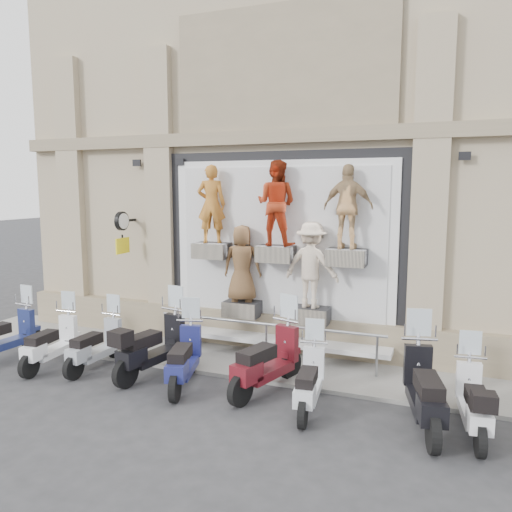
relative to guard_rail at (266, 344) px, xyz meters
The scene contains 15 objects.
ground 2.05m from the guard_rail, 90.00° to the right, with size 90.00×90.00×0.00m, color #2F2F32.
sidewalk 0.44m from the guard_rail, 90.00° to the left, with size 16.00×2.20×0.08m, color gray.
building 7.46m from the guard_rail, 90.00° to the left, with size 14.00×8.60×12.00m, color tan, non-canonical shape.
shop_vitrine 2.12m from the guard_rail, 82.53° to the left, with size 5.60×0.83×4.30m.
guard_rail is the anchor object (origin of this frame).
clock_sign_bracket 4.57m from the guard_rail, behind, with size 0.10×0.80×1.02m.
scooter_a 5.76m from the guard_rail, 162.44° to the right, with size 0.56×1.91×1.55m, color navy, non-canonical shape.
scooter_b 4.53m from the guard_rail, 157.56° to the right, with size 0.54×1.85×1.50m, color white, non-canonical shape.
scooter_c 3.56m from the guard_rail, 155.28° to the right, with size 0.53×1.80×1.47m, color #969BA2, non-canonical shape.
scooter_d 2.37m from the guard_rail, 144.89° to the right, with size 0.62×2.12×1.72m, color black, non-canonical shape.
scooter_e 1.97m from the guard_rail, 123.04° to the right, with size 0.57×1.95×1.59m, color navy, non-canonical shape.
scooter_f 1.45m from the guard_rail, 69.14° to the right, with size 0.62×2.12×1.72m, color #520E15, non-canonical shape.
scooter_g 2.30m from the guard_rail, 51.30° to the right, with size 0.52×1.78×1.45m, color silver, non-canonical shape.
scooter_h 3.70m from the guard_rail, 27.51° to the right, with size 0.63×2.15×1.75m, color black, non-canonical shape.
scooter_i 4.32m from the guard_rail, 22.84° to the right, with size 0.53×1.81×1.47m, color white, non-canonical shape.
Camera 1 is at (3.52, -7.58, 3.75)m, focal length 35.00 mm.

